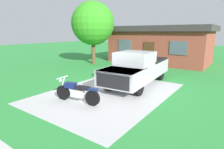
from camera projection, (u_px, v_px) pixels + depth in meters
ground_plane at (109, 93)px, 9.21m from camera, size 80.00×80.00×0.00m
driveway_pad at (109, 93)px, 9.21m from camera, size 5.27×7.31×0.01m
motorcycle at (77, 92)px, 7.86m from camera, size 2.20×0.70×1.09m
pickup_truck at (138, 68)px, 10.59m from camera, size 2.41×5.75×1.90m
shade_tree at (93, 24)px, 16.82m from camera, size 3.90×3.90×5.66m
neighbor_house at (160, 44)px, 18.24m from camera, size 9.60×5.60×3.50m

